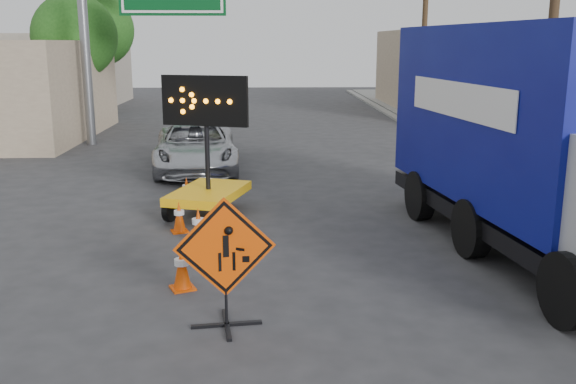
{
  "coord_description": "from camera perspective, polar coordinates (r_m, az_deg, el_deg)",
  "views": [
    {
      "loc": [
        0.3,
        -7.32,
        3.95
      ],
      "look_at": [
        0.67,
        2.61,
        1.62
      ],
      "focal_mm": 40.0,
      "sensor_mm": 36.0,
      "label": 1
    }
  ],
  "objects": [
    {
      "name": "ground",
      "position": [
        8.33,
        -4.1,
        -15.16
      ],
      "size": [
        100.0,
        100.0,
        0.0
      ],
      "primitive_type": "plane",
      "color": "#2D2D30",
      "rests_on": "ground"
    },
    {
      "name": "curb_right",
      "position": [
        23.69,
        14.85,
        3.33
      ],
      "size": [
        0.4,
        60.0,
        0.12
      ],
      "primitive_type": "cube",
      "color": "gray",
      "rests_on": "ground"
    },
    {
      "name": "sidewalk_right",
      "position": [
        24.45,
        20.02,
        3.31
      ],
      "size": [
        4.0,
        60.0,
        0.15
      ],
      "primitive_type": "cube",
      "color": "gray",
      "rests_on": "ground"
    },
    {
      "name": "storefront_left_far",
      "position": [
        44.1,
        -22.8,
        9.95
      ],
      "size": [
        12.0,
        10.0,
        4.4
      ],
      "primitive_type": "cube",
      "color": "#A89C8C",
      "rests_on": "ground"
    },
    {
      "name": "building_right_far",
      "position": [
        39.46,
        16.91,
        10.28
      ],
      "size": [
        10.0,
        14.0,
        4.6
      ],
      "primitive_type": "cube",
      "color": "tan",
      "rests_on": "ground"
    },
    {
      "name": "highway_gantry",
      "position": [
        25.74,
        -13.22,
        15.39
      ],
      "size": [
        6.18,
        0.38,
        6.9
      ],
      "color": "slate",
      "rests_on": "ground"
    },
    {
      "name": "utility_pole_near",
      "position": [
        18.97,
        22.56,
        14.47
      ],
      "size": [
        1.8,
        0.26,
        9.0
      ],
      "color": "#402C1B",
      "rests_on": "ground"
    },
    {
      "name": "utility_pole_far",
      "position": [
        32.26,
        12.04,
        14.25
      ],
      "size": [
        1.8,
        0.26,
        9.0
      ],
      "color": "#402C1B",
      "rests_on": "ground"
    },
    {
      "name": "tree_left_near",
      "position": [
        30.47,
        -18.44,
        12.98
      ],
      "size": [
        3.71,
        3.71,
        6.03
      ],
      "color": "#402C1B",
      "rests_on": "ground"
    },
    {
      "name": "tree_left_far",
      "position": [
        38.47,
        -16.62,
        13.66
      ],
      "size": [
        4.1,
        4.1,
        6.66
      ],
      "color": "#402C1B",
      "rests_on": "ground"
    },
    {
      "name": "construction_sign",
      "position": [
        9.0,
        -5.61,
        -6.02
      ],
      "size": [
        1.42,
        1.01,
        1.89
      ],
      "rotation": [
        0.0,
        0.0,
        0.13
      ],
      "color": "black",
      "rests_on": "ground"
    },
    {
      "name": "arrow_board",
      "position": [
        14.99,
        -7.1,
        0.65
      ],
      "size": [
        1.98,
        2.56,
        3.22
      ],
      "rotation": [
        0.0,
        0.0,
        -0.3
      ],
      "color": "#FEB50E",
      "rests_on": "ground"
    },
    {
      "name": "pickup_truck",
      "position": [
        20.27,
        -8.21,
        4.0
      ],
      "size": [
        3.0,
        5.59,
        1.49
      ],
      "primitive_type": "imported",
      "rotation": [
        0.0,
        0.0,
        0.1
      ],
      "color": "#B1B4B9",
      "rests_on": "ground"
    },
    {
      "name": "box_truck",
      "position": [
        12.75,
        21.73,
        3.18
      ],
      "size": [
        3.76,
        9.27,
        4.27
      ],
      "rotation": [
        0.0,
        0.0,
        0.13
      ],
      "color": "black",
      "rests_on": "ground"
    },
    {
      "name": "cone_a",
      "position": [
        10.64,
        -9.42,
        -6.65
      ],
      "size": [
        0.49,
        0.49,
        0.73
      ],
      "rotation": [
        0.0,
        0.0,
        0.4
      ],
      "color": "#DD4404",
      "rests_on": "ground"
    },
    {
      "name": "cone_b",
      "position": [
        12.85,
        -7.97,
        -3.03
      ],
      "size": [
        0.46,
        0.46,
        0.77
      ],
      "rotation": [
        0.0,
        0.0,
        0.19
      ],
      "color": "#DD4404",
      "rests_on": "ground"
    },
    {
      "name": "cone_c",
      "position": [
        13.78,
        -9.65,
        -2.18
      ],
      "size": [
        0.43,
        0.43,
        0.67
      ],
      "rotation": [
        0.0,
        0.0,
        0.33
      ],
      "color": "#DD4404",
      "rests_on": "ground"
    },
    {
      "name": "cone_d",
      "position": [
        16.24,
        -9.0,
        0.17
      ],
      "size": [
        0.42,
        0.42,
        0.66
      ],
      "rotation": [
        0.0,
        0.0,
        0.33
      ],
      "color": "#DD4404",
      "rests_on": "ground"
    }
  ]
}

